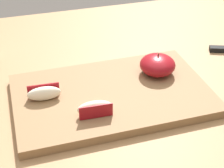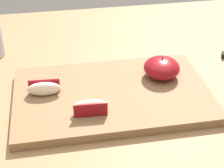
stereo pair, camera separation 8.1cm
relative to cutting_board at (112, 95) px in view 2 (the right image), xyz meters
name	(u,v)px [view 2 (the right image)]	position (x,y,z in m)	size (l,w,h in m)	color
dining_table	(116,114)	(0.02, 0.07, -0.12)	(1.23, 0.94, 0.77)	#9E754C
cutting_board	(112,95)	(0.00, 0.00, 0.00)	(0.44, 0.28, 0.02)	olive
apple_half_skin_up	(162,68)	(0.13, 0.04, 0.03)	(0.09, 0.09, 0.05)	maroon
apple_wedge_left	(90,107)	(-0.06, -0.07, 0.03)	(0.07, 0.03, 0.03)	#F4EACC
apple_wedge_back	(44,89)	(-0.15, 0.01, 0.03)	(0.07, 0.03, 0.03)	#F4EACC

